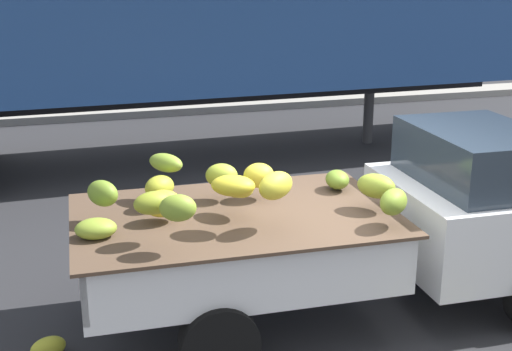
% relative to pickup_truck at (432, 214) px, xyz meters
% --- Properties ---
extents(ground, '(220.00, 220.00, 0.00)m').
position_rel_pickup_truck_xyz_m(ground, '(-0.99, -0.16, -0.89)').
color(ground, '#28282B').
extents(curb_strip, '(80.00, 0.80, 0.16)m').
position_rel_pickup_truck_xyz_m(curb_strip, '(-0.99, 9.24, -0.81)').
color(curb_strip, gray).
rests_on(curb_strip, ground).
extents(pickup_truck, '(5.00, 1.91, 1.70)m').
position_rel_pickup_truck_xyz_m(pickup_truck, '(0.00, 0.00, 0.00)').
color(pickup_truck, white).
rests_on(pickup_truck, ground).
extents(semi_trailer, '(12.07, 2.93, 3.95)m').
position_rel_pickup_truck_xyz_m(semi_trailer, '(-1.34, 5.60, 1.65)').
color(semi_trailer, navy).
rests_on(semi_trailer, ground).
extents(fallen_banana_bunch_near_tailgate, '(0.36, 0.30, 0.18)m').
position_rel_pickup_truck_xyz_m(fallen_banana_bunch_near_tailgate, '(-3.59, -0.06, -0.80)').
color(fallen_banana_bunch_near_tailgate, gold).
rests_on(fallen_banana_bunch_near_tailgate, ground).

